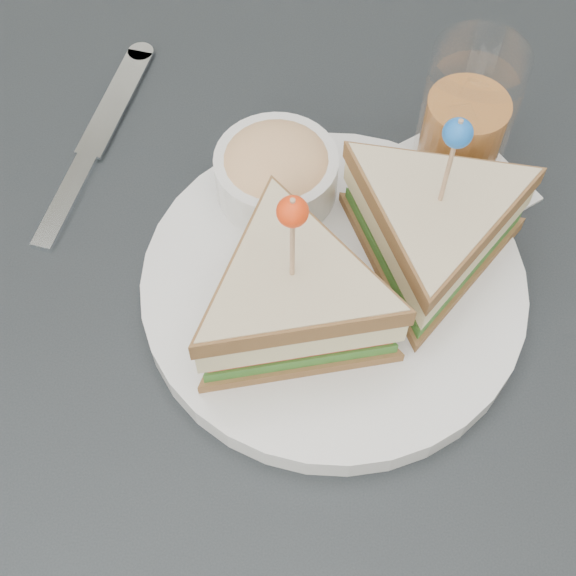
# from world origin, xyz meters

# --- Properties ---
(ground_plane) EXTENTS (3.50, 3.50, 0.00)m
(ground_plane) POSITION_xyz_m (0.00, 0.00, 0.00)
(ground_plane) COLOR #3F3833
(table) EXTENTS (0.80, 0.80, 0.75)m
(table) POSITION_xyz_m (0.00, 0.00, 0.67)
(table) COLOR black
(table) RESTS_ON ground
(plate_meal) EXTENTS (0.35, 0.35, 0.16)m
(plate_meal) POSITION_xyz_m (0.05, 0.04, 0.79)
(plate_meal) COLOR white
(plate_meal) RESTS_ON table
(cutlery_knife) EXTENTS (0.07, 0.23, 0.01)m
(cutlery_knife) POSITION_xyz_m (-0.16, 0.17, 0.75)
(cutlery_knife) COLOR white
(cutlery_knife) RESTS_ON table
(drink_set) EXTENTS (0.15, 0.15, 0.14)m
(drink_set) POSITION_xyz_m (0.13, 0.14, 0.81)
(drink_set) COLOR silver
(drink_set) RESTS_ON table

